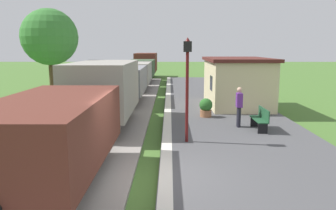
{
  "coord_description": "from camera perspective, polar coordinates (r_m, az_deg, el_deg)",
  "views": [
    {
      "loc": [
        0.5,
        -8.3,
        3.58
      ],
      "look_at": [
        0.43,
        5.94,
        1.13
      ],
      "focal_mm": 35.39,
      "sensor_mm": 36.0,
      "label": 1
    }
  ],
  "objects": [
    {
      "name": "platform_edge_stripe",
      "position": [
        8.94,
        -0.38,
        -12.06
      ],
      "size": [
        0.36,
        60.0,
        0.01
      ],
      "primitive_type": "cube",
      "color": "silver",
      "rests_on": "platform_slab"
    },
    {
      "name": "person_waiting",
      "position": [
        14.35,
        12.15,
        -0.06
      ],
      "size": [
        0.25,
        0.39,
        1.71
      ],
      "rotation": [
        0.0,
        0.0,
        3.11
      ],
      "color": "black",
      "rests_on": "platform_slab"
    },
    {
      "name": "bench_near_hut",
      "position": [
        14.11,
        15.67,
        -2.29
      ],
      "size": [
        0.42,
        1.5,
        0.91
      ],
      "color": "#1E4C2D",
      "rests_on": "platform_slab"
    },
    {
      "name": "platform_slab",
      "position": [
        9.39,
        17.4,
        -12.29
      ],
      "size": [
        6.0,
        60.0,
        0.25
      ],
      "primitive_type": "cube",
      "color": "#4C4C4F",
      "rests_on": "ground"
    },
    {
      "name": "rail_far",
      "position": [
        9.67,
        -22.19,
        -11.51
      ],
      "size": [
        0.07,
        60.0,
        0.14
      ],
      "primitive_type": "cube",
      "color": "slate",
      "rests_on": "track_ballast"
    },
    {
      "name": "track_ballast",
      "position": [
        9.47,
        -18.01,
        -12.55
      ],
      "size": [
        3.8,
        60.0,
        0.12
      ],
      "primitive_type": "cube",
      "color": "gray",
      "rests_on": "ground"
    },
    {
      "name": "ground_plane",
      "position": [
        9.05,
        -2.98,
        -13.53
      ],
      "size": [
        160.0,
        160.0,
        0.0
      ],
      "primitive_type": "plane",
      "color": "#47702D"
    },
    {
      "name": "freight_train",
      "position": [
        24.97,
        -6.4,
        4.95
      ],
      "size": [
        2.5,
        39.2,
        2.72
      ],
      "color": "brown",
      "rests_on": "rail_near"
    },
    {
      "name": "potted_planter",
      "position": [
        16.28,
        6.53,
        -0.4
      ],
      "size": [
        0.64,
        0.64,
        0.92
      ],
      "color": "#9E6642",
      "rests_on": "platform_slab"
    },
    {
      "name": "rail_near",
      "position": [
        9.23,
        -13.71,
        -12.07
      ],
      "size": [
        0.07,
        60.0,
        0.14
      ],
      "primitive_type": "cube",
      "color": "slate",
      "rests_on": "track_ballast"
    },
    {
      "name": "tree_trackside_far",
      "position": [
        19.06,
        -19.73,
        10.9
      ],
      "size": [
        2.99,
        2.99,
        5.66
      ],
      "color": "#4C3823",
      "rests_on": "ground"
    },
    {
      "name": "lamp_post_near",
      "position": [
        11.6,
        3.34,
        5.91
      ],
      "size": [
        0.28,
        0.28,
        3.7
      ],
      "color": "#591414",
      "rests_on": "platform_slab"
    },
    {
      "name": "station_hut",
      "position": [
        19.77,
        11.7,
        3.97
      ],
      "size": [
        3.5,
        5.8,
        2.78
      ],
      "color": "beige",
      "rests_on": "platform_slab"
    }
  ]
}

